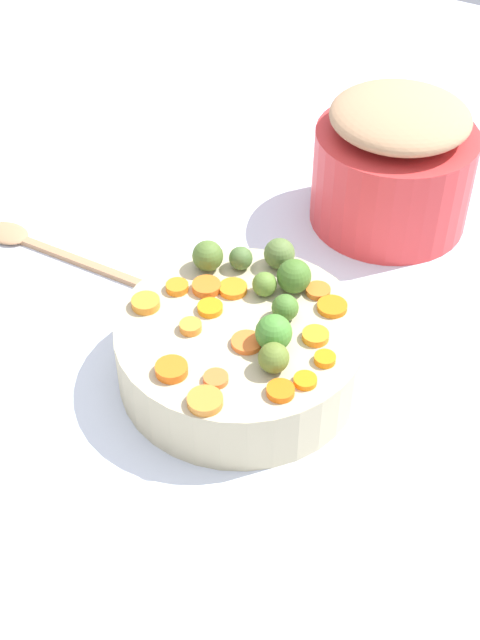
# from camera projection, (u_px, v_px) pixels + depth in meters

# --- Properties ---
(tabletop) EXTENTS (2.40, 2.40, 0.02)m
(tabletop) POSITION_uv_depth(u_px,v_px,m) (266.00, 373.00, 1.08)
(tabletop) COLOR silver
(tabletop) RESTS_ON ground
(serving_bowl_carrots) EXTENTS (0.30, 0.30, 0.08)m
(serving_bowl_carrots) POSITION_uv_depth(u_px,v_px,m) (240.00, 351.00, 1.04)
(serving_bowl_carrots) COLOR #C1B48D
(serving_bowl_carrots) RESTS_ON tabletop
(metal_pot) EXTENTS (0.23, 0.23, 0.15)m
(metal_pot) POSITION_uv_depth(u_px,v_px,m) (390.00, 176.00, 1.26)
(metal_pot) COLOR red
(metal_pot) RESTS_ON tabletop
(stuffing_mound) EXTENTS (0.20, 0.20, 0.05)m
(stuffing_mound) POSITION_uv_depth(u_px,v_px,m) (398.00, 116.00, 1.19)
(stuffing_mound) COLOR tan
(stuffing_mound) RESTS_ON metal_pot
(carrot_slice_0) EXTENTS (0.04, 0.04, 0.01)m
(carrot_slice_0) POSITION_uv_depth(u_px,v_px,m) (210.00, 308.00, 1.03)
(carrot_slice_0) COLOR orange
(carrot_slice_0) RESTS_ON serving_bowl_carrots
(carrot_slice_1) EXTENTS (0.03, 0.03, 0.01)m
(carrot_slice_1) POSITION_uv_depth(u_px,v_px,m) (316.00, 335.00, 0.99)
(carrot_slice_1) COLOR orange
(carrot_slice_1) RESTS_ON serving_bowl_carrots
(carrot_slice_2) EXTENTS (0.04, 0.04, 0.01)m
(carrot_slice_2) POSITION_uv_depth(u_px,v_px,m) (207.00, 287.00, 1.06)
(carrot_slice_2) COLOR orange
(carrot_slice_2) RESTS_ON serving_bowl_carrots
(carrot_slice_3) EXTENTS (0.04, 0.04, 0.01)m
(carrot_slice_3) POSITION_uv_depth(u_px,v_px,m) (318.00, 291.00, 1.05)
(carrot_slice_3) COLOR orange
(carrot_slice_3) RESTS_ON serving_bowl_carrots
(carrot_slice_4) EXTENTS (0.04, 0.04, 0.01)m
(carrot_slice_4) POSITION_uv_depth(u_px,v_px,m) (233.00, 289.00, 1.06)
(carrot_slice_4) COLOR orange
(carrot_slice_4) RESTS_ON serving_bowl_carrots
(carrot_slice_5) EXTENTS (0.05, 0.05, 0.01)m
(carrot_slice_5) POSITION_uv_depth(u_px,v_px,m) (172.00, 369.00, 0.95)
(carrot_slice_5) COLOR orange
(carrot_slice_5) RESTS_ON serving_bowl_carrots
(carrot_slice_6) EXTENTS (0.04, 0.04, 0.01)m
(carrot_slice_6) POSITION_uv_depth(u_px,v_px,m) (305.00, 381.00, 0.94)
(carrot_slice_6) COLOR orange
(carrot_slice_6) RESTS_ON serving_bowl_carrots
(carrot_slice_7) EXTENTS (0.04, 0.04, 0.01)m
(carrot_slice_7) POSITION_uv_depth(u_px,v_px,m) (191.00, 327.00, 1.00)
(carrot_slice_7) COLOR orange
(carrot_slice_7) RESTS_ON serving_bowl_carrots
(carrot_slice_8) EXTENTS (0.04, 0.04, 0.01)m
(carrot_slice_8) POSITION_uv_depth(u_px,v_px,m) (177.00, 287.00, 1.06)
(carrot_slice_8) COLOR orange
(carrot_slice_8) RESTS_ON serving_bowl_carrots
(carrot_slice_9) EXTENTS (0.04, 0.04, 0.01)m
(carrot_slice_9) POSITION_uv_depth(u_px,v_px,m) (146.00, 303.00, 1.03)
(carrot_slice_9) COLOR orange
(carrot_slice_9) RESTS_ON serving_bowl_carrots
(carrot_slice_10) EXTENTS (0.04, 0.04, 0.01)m
(carrot_slice_10) POSITION_uv_depth(u_px,v_px,m) (281.00, 391.00, 0.93)
(carrot_slice_10) COLOR orange
(carrot_slice_10) RESTS_ON serving_bowl_carrots
(carrot_slice_11) EXTENTS (0.03, 0.03, 0.01)m
(carrot_slice_11) POSITION_uv_depth(u_px,v_px,m) (325.00, 359.00, 0.97)
(carrot_slice_11) COLOR orange
(carrot_slice_11) RESTS_ON serving_bowl_carrots
(carrot_slice_12) EXTENTS (0.03, 0.03, 0.01)m
(carrot_slice_12) POSITION_uv_depth(u_px,v_px,m) (213.00, 377.00, 0.95)
(carrot_slice_12) COLOR orange
(carrot_slice_12) RESTS_ON serving_bowl_carrots
(carrot_slice_13) EXTENTS (0.05, 0.05, 0.01)m
(carrot_slice_13) POSITION_uv_depth(u_px,v_px,m) (246.00, 342.00, 0.99)
(carrot_slice_13) COLOR orange
(carrot_slice_13) RESTS_ON serving_bowl_carrots
(carrot_slice_14) EXTENTS (0.05, 0.05, 0.01)m
(carrot_slice_14) POSITION_uv_depth(u_px,v_px,m) (332.00, 307.00, 1.03)
(carrot_slice_14) COLOR orange
(carrot_slice_14) RESTS_ON serving_bowl_carrots
(carrot_slice_15) EXTENTS (0.05, 0.05, 0.01)m
(carrot_slice_15) POSITION_uv_depth(u_px,v_px,m) (205.00, 401.00, 0.92)
(carrot_slice_15) COLOR orange
(carrot_slice_15) RESTS_ON serving_bowl_carrots
(brussels_sprout_0) EXTENTS (0.04, 0.04, 0.04)m
(brussels_sprout_0) POSITION_uv_depth(u_px,v_px,m) (274.00, 333.00, 0.97)
(brussels_sprout_0) COLOR #46862F
(brussels_sprout_0) RESTS_ON serving_bowl_carrots
(brussels_sprout_1) EXTENTS (0.04, 0.04, 0.04)m
(brussels_sprout_1) POSITION_uv_depth(u_px,v_px,m) (293.00, 276.00, 1.05)
(brussels_sprout_1) COLOR #446F27
(brussels_sprout_1) RESTS_ON serving_bowl_carrots
(brussels_sprout_2) EXTENTS (0.03, 0.03, 0.03)m
(brussels_sprout_2) POSITION_uv_depth(u_px,v_px,m) (265.00, 284.00, 1.04)
(brussels_sprout_2) COLOR olive
(brussels_sprout_2) RESTS_ON serving_bowl_carrots
(brussels_sprout_3) EXTENTS (0.04, 0.04, 0.04)m
(brussels_sprout_3) POSITION_uv_depth(u_px,v_px,m) (279.00, 254.00, 1.08)
(brussels_sprout_3) COLOR #597336
(brussels_sprout_3) RESTS_ON serving_bowl_carrots
(brussels_sprout_4) EXTENTS (0.03, 0.03, 0.03)m
(brussels_sprout_4) POSITION_uv_depth(u_px,v_px,m) (285.00, 308.00, 1.01)
(brussels_sprout_4) COLOR #47742B
(brussels_sprout_4) RESTS_ON serving_bowl_carrots
(brussels_sprout_5) EXTENTS (0.04, 0.04, 0.04)m
(brussels_sprout_5) POSITION_uv_depth(u_px,v_px,m) (208.00, 256.00, 1.08)
(brussels_sprout_5) COLOR #53712D
(brussels_sprout_5) RESTS_ON serving_bowl_carrots
(brussels_sprout_6) EXTENTS (0.04, 0.04, 0.04)m
(brussels_sprout_6) POSITION_uv_depth(u_px,v_px,m) (274.00, 358.00, 0.95)
(brussels_sprout_6) COLOR olive
(brussels_sprout_6) RESTS_ON serving_bowl_carrots
(brussels_sprout_7) EXTENTS (0.03, 0.03, 0.03)m
(brussels_sprout_7) POSITION_uv_depth(u_px,v_px,m) (241.00, 258.00, 1.08)
(brussels_sprout_7) COLOR #4D6B33
(brussels_sprout_7) RESTS_ON serving_bowl_carrots
(wooden_spoon) EXTENTS (0.05, 0.30, 0.01)m
(wooden_spoon) POSITION_uv_depth(u_px,v_px,m) (36.00, 244.00, 1.25)
(wooden_spoon) COLOR #AC7D57
(wooden_spoon) RESTS_ON tabletop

